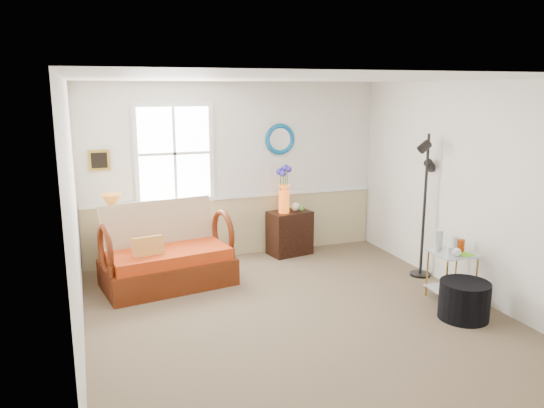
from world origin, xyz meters
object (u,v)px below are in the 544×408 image
object	(u,v)px
floor_lamp	(424,206)
ottoman	(464,300)
lamp_stand	(115,254)
cabinet	(290,233)
side_table	(451,276)
loveseat	(167,246)

from	to	relation	value
floor_lamp	ottoman	bearing A→B (deg)	-106.73
lamp_stand	cabinet	bearing A→B (deg)	2.54
lamp_stand	side_table	distance (m)	4.35
lamp_stand	cabinet	distance (m)	2.59
lamp_stand	ottoman	xyz separation A→B (m)	(3.53, -2.72, -0.11)
lamp_stand	side_table	world-z (taller)	lamp_stand
loveseat	ottoman	world-z (taller)	loveseat
lamp_stand	side_table	bearing A→B (deg)	-31.10
ottoman	loveseat	bearing A→B (deg)	143.68
side_table	lamp_stand	bearing A→B (deg)	148.90
floor_lamp	cabinet	bearing A→B (deg)	130.34
side_table	cabinet	bearing A→B (deg)	115.78
side_table	floor_lamp	size ratio (longest dim) A/B	0.31
lamp_stand	cabinet	size ratio (longest dim) A/B	0.95
cabinet	side_table	distance (m)	2.62
lamp_stand	ottoman	bearing A→B (deg)	-37.68
loveseat	side_table	bearing A→B (deg)	-37.54
lamp_stand	loveseat	bearing A→B (deg)	-43.49
lamp_stand	side_table	xyz separation A→B (m)	(3.72, -2.25, -0.02)
ottoman	cabinet	bearing A→B (deg)	108.40
lamp_stand	floor_lamp	distance (m)	4.20
cabinet	ottoman	bearing A→B (deg)	-81.78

